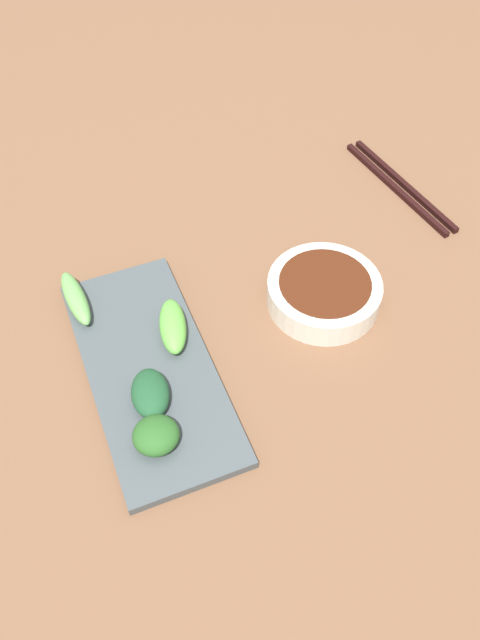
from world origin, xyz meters
The scene contains 8 objects.
tabletop centered at (0.00, 0.00, 0.01)m, with size 2.10×2.10×0.02m, color brown.
sauce_bowl centered at (-0.11, -0.03, 0.04)m, with size 0.14×0.14×0.04m.
serving_plate centered at (0.12, -0.01, 0.03)m, with size 0.14×0.32×0.01m, color #434C4F.
broccoli_stalk_0 centered at (0.18, -0.13, 0.04)m, with size 0.02×0.09×0.02m, color #66A855.
broccoli_leafy_1 centered at (0.14, 0.09, 0.05)m, with size 0.05×0.05×0.03m, color #295A24.
broccoli_leafy_2 centered at (0.13, 0.03, 0.04)m, with size 0.04×0.06×0.03m, color #1D4C2B.
broccoli_stalk_3 centered at (0.08, -0.05, 0.04)m, with size 0.03×0.08×0.03m, color #5FB243.
chopsticks centered at (-0.31, -0.19, 0.02)m, with size 0.06×0.23×0.01m.
Camera 1 is at (0.18, 0.42, 0.64)m, focal length 36.16 mm.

